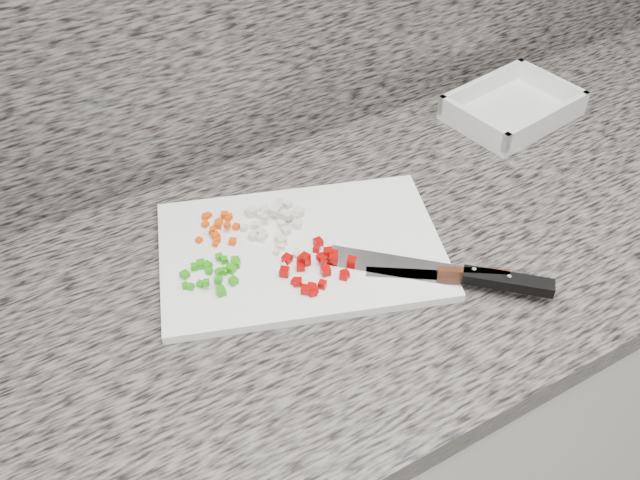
# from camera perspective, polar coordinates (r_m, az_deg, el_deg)

# --- Properties ---
(cabinet) EXTENTS (3.92, 0.62, 0.86)m
(cabinet) POSITION_cam_1_polar(r_m,az_deg,el_deg) (1.42, 3.17, -14.39)
(cabinet) COLOR white
(cabinet) RESTS_ON ground
(countertop) EXTENTS (3.96, 0.64, 0.04)m
(countertop) POSITION_cam_1_polar(r_m,az_deg,el_deg) (1.07, 4.07, -1.20)
(countertop) COLOR #625D56
(countertop) RESTS_ON cabinet
(cutting_board) EXTENTS (0.47, 0.39, 0.01)m
(cutting_board) POSITION_cam_1_polar(r_m,az_deg,el_deg) (1.04, -1.51, -0.82)
(cutting_board) COLOR white
(cutting_board) RESTS_ON countertop
(carrot_pile) EXTENTS (0.07, 0.08, 0.02)m
(carrot_pile) POSITION_cam_1_polar(r_m,az_deg,el_deg) (1.07, -8.10, 1.01)
(carrot_pile) COLOR #E34604
(carrot_pile) RESTS_ON cutting_board
(onion_pile) EXTENTS (0.10, 0.09, 0.02)m
(onion_pile) POSITION_cam_1_polar(r_m,az_deg,el_deg) (1.07, -3.50, 1.71)
(onion_pile) COLOR silver
(onion_pile) RESTS_ON cutting_board
(green_pepper_pile) EXTENTS (0.09, 0.08, 0.02)m
(green_pepper_pile) POSITION_cam_1_polar(r_m,az_deg,el_deg) (1.00, -8.33, -2.53)
(green_pepper_pile) COLOR #26980D
(green_pepper_pile) RESTS_ON cutting_board
(red_pepper_pile) EXTENTS (0.11, 0.09, 0.02)m
(red_pepper_pile) POSITION_cam_1_polar(r_m,az_deg,el_deg) (0.99, -0.26, -2.21)
(red_pepper_pile) COLOR #A30202
(red_pepper_pile) RESTS_ON cutting_board
(garlic_pile) EXTENTS (0.04, 0.05, 0.01)m
(garlic_pile) POSITION_cam_1_polar(r_m,az_deg,el_deg) (1.02, -2.95, -0.82)
(garlic_pile) COLOR beige
(garlic_pile) RESTS_ON cutting_board
(chef_knife) EXTENTS (0.25, 0.24, 0.02)m
(chef_knife) POSITION_cam_1_polar(r_m,az_deg,el_deg) (1.00, 11.78, -2.84)
(chef_knife) COLOR silver
(chef_knife) RESTS_ON cutting_board
(paring_knife) EXTENTS (0.17, 0.12, 0.02)m
(paring_knife) POSITION_cam_1_polar(r_m,az_deg,el_deg) (1.00, 10.73, -2.70)
(paring_knife) COLOR silver
(paring_knife) RESTS_ON cutting_board
(tray) EXTENTS (0.24, 0.19, 0.05)m
(tray) POSITION_cam_1_polar(r_m,az_deg,el_deg) (1.37, 15.11, 10.07)
(tray) COLOR silver
(tray) RESTS_ON countertop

